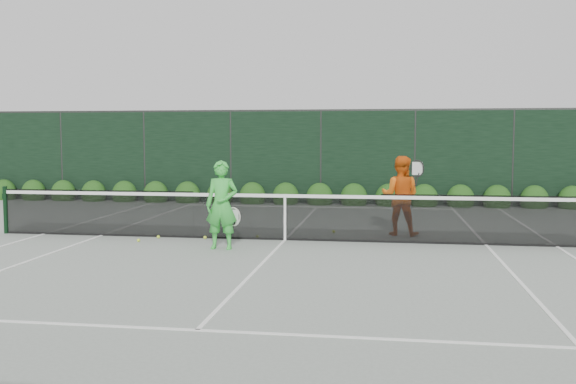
# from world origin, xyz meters

# --- Properties ---
(ground) EXTENTS (80.00, 80.00, 0.00)m
(ground) POSITION_xyz_m (0.00, 0.00, 0.00)
(ground) COLOR gray
(ground) RESTS_ON ground
(tennis_net) EXTENTS (12.90, 0.10, 1.07)m
(tennis_net) POSITION_xyz_m (-0.02, 0.00, 0.53)
(tennis_net) COLOR black
(tennis_net) RESTS_ON ground
(player_woman) EXTENTS (0.67, 0.42, 1.73)m
(player_woman) POSITION_xyz_m (-1.05, -1.21, 0.86)
(player_woman) COLOR green
(player_woman) RESTS_ON ground
(player_man) EXTENTS (0.99, 0.83, 1.76)m
(player_man) POSITION_xyz_m (2.42, 1.08, 0.88)
(player_man) COLOR #DE5E12
(player_man) RESTS_ON ground
(court_lines) EXTENTS (11.03, 23.83, 0.01)m
(court_lines) POSITION_xyz_m (0.00, 0.00, 0.01)
(court_lines) COLOR white
(court_lines) RESTS_ON ground
(windscreen_fence) EXTENTS (32.00, 21.07, 3.06)m
(windscreen_fence) POSITION_xyz_m (0.00, -2.71, 1.51)
(windscreen_fence) COLOR black
(windscreen_fence) RESTS_ON ground
(hedge_row) EXTENTS (31.66, 0.65, 0.94)m
(hedge_row) POSITION_xyz_m (-0.00, 7.15, 0.23)
(hedge_row) COLOR #14370F
(hedge_row) RESTS_ON ground
(tennis_balls) EXTENTS (4.00, 1.91, 0.07)m
(tennis_balls) POSITION_xyz_m (-1.43, 0.09, 0.03)
(tennis_balls) COLOR #CCEA34
(tennis_balls) RESTS_ON ground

